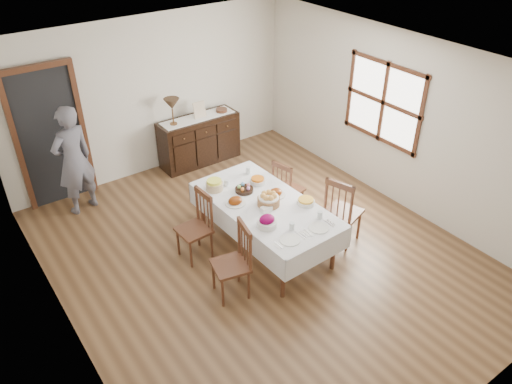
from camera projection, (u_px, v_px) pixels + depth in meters
ground at (260, 254)px, 6.78m from camera, size 6.00×6.00×0.00m
room_shell at (231, 137)px, 6.11m from camera, size 5.02×6.02×2.65m
dining_table at (265, 209)px, 6.58m from camera, size 1.13×2.13×0.72m
chair_left_near at (234, 261)px, 5.90m from camera, size 0.49×0.49×0.98m
chair_left_far at (197, 225)px, 6.52m from camera, size 0.42×0.42×0.96m
chair_right_near at (342, 211)px, 6.73m from camera, size 0.55×0.55×1.04m
chair_right_far at (286, 188)px, 7.34m from camera, size 0.45×0.45×0.91m
sideboard at (199, 140)px, 8.74m from camera, size 1.41×0.52×0.85m
person at (73, 157)px, 7.22m from camera, size 0.64×0.50×1.80m
bread_basket at (269, 200)px, 6.46m from camera, size 0.30×0.30×0.18m
egg_basket at (244, 189)px, 6.76m from camera, size 0.25×0.25×0.10m
ham_platter_a at (235, 201)px, 6.51m from camera, size 0.28×0.28×0.11m
ham_platter_b at (275, 193)px, 6.68m from camera, size 0.27×0.27×0.11m
beet_bowl at (267, 222)px, 6.07m from camera, size 0.25×0.25×0.16m
carrot_bowl at (258, 181)px, 6.93m from camera, size 0.21×0.21×0.09m
pineapple_bowl at (214, 185)px, 6.78m from camera, size 0.24×0.24×0.15m
casserole_dish at (306, 201)px, 6.51m from camera, size 0.23×0.23×0.07m
butter_dish at (266, 209)px, 6.35m from camera, size 0.14×0.09×0.07m
setting_left at (290, 235)px, 5.92m from camera, size 0.42×0.31×0.10m
setting_right at (319, 223)px, 6.12m from camera, size 0.42×0.31×0.10m
glass_far_a at (226, 183)px, 6.88m from camera, size 0.06×0.06×0.09m
glass_far_b at (248, 170)px, 7.14m from camera, size 0.07×0.07×0.11m
runner at (198, 118)px, 8.50m from camera, size 1.30×0.35×0.01m
table_lamp at (172, 105)px, 8.08m from camera, size 0.26×0.26×0.46m
picture_frame at (199, 110)px, 8.44m from camera, size 0.22×0.08×0.28m
deco_bowl at (222, 110)px, 8.70m from camera, size 0.20×0.20×0.06m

